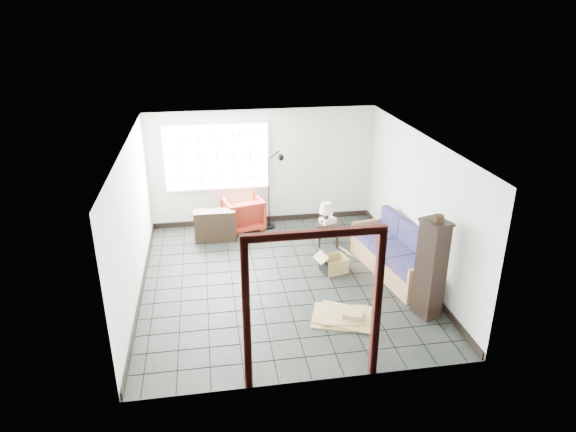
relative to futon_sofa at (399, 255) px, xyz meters
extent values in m
plane|color=black|center=(-2.22, 0.05, -0.34)|extent=(5.50, 5.50, 0.00)
cube|color=silver|center=(-2.22, 2.80, 0.96)|extent=(5.00, 0.02, 2.60)
cube|color=silver|center=(-2.22, -2.70, 0.96)|extent=(5.00, 0.02, 2.60)
cube|color=silver|center=(-4.72, 0.05, 0.96)|extent=(0.02, 5.50, 2.60)
cube|color=silver|center=(0.28, 0.05, 0.96)|extent=(0.02, 5.50, 2.60)
cube|color=white|center=(-2.22, 0.05, 2.26)|extent=(5.00, 5.50, 0.02)
cube|color=black|center=(-2.22, 2.78, -0.28)|extent=(4.95, 0.03, 0.12)
cube|color=black|center=(-4.70, 0.05, -0.28)|extent=(0.03, 5.45, 0.12)
cube|color=black|center=(0.26, 0.05, -0.28)|extent=(0.03, 5.45, 0.12)
cube|color=silver|center=(-3.22, 2.76, 1.26)|extent=(2.32, 0.06, 1.52)
cube|color=white|center=(-3.22, 2.72, 1.26)|extent=(2.20, 0.02, 1.40)
cube|color=#3D110D|center=(-3.07, -2.65, 0.71)|extent=(0.10, 0.08, 2.10)
cube|color=#3D110D|center=(-1.37, -2.65, 0.71)|extent=(0.10, 0.08, 2.10)
cube|color=#3D110D|center=(-2.22, -2.65, 1.81)|extent=(1.80, 0.08, 0.10)
cube|color=#8F6040|center=(-0.07, -0.01, -0.16)|extent=(1.15, 2.14, 0.36)
cube|color=#8F6040|center=(0.12, -1.04, -0.02)|extent=(0.81, 0.20, 0.65)
cube|color=#8F6040|center=(-0.25, 1.02, -0.02)|extent=(0.81, 0.20, 0.65)
cube|color=#8F6040|center=(0.29, 0.05, 0.21)|extent=(0.44, 2.01, 0.71)
cube|color=#1D1C47|center=(0.03, -0.67, 0.10)|extent=(0.83, 0.77, 0.16)
cube|color=#1D1C47|center=(0.32, -0.62, 0.34)|extent=(0.25, 0.66, 0.53)
cube|color=#1D1C47|center=(-0.09, -0.02, 0.10)|extent=(0.83, 0.77, 0.16)
cube|color=#1D1C47|center=(0.20, 0.04, 0.34)|extent=(0.25, 0.66, 0.53)
cube|color=#1D1C47|center=(-0.20, 0.64, 0.10)|extent=(0.83, 0.77, 0.16)
cube|color=#1D1C47|center=(0.09, 0.69, 0.34)|extent=(0.25, 0.66, 0.53)
imported|color=maroon|center=(-2.71, 2.45, 0.06)|extent=(0.95, 0.91, 0.82)
cube|color=black|center=(-1.02, 1.38, 0.13)|extent=(0.55, 0.55, 0.05)
cube|color=black|center=(-1.24, 1.25, -0.12)|extent=(0.06, 0.06, 0.45)
cube|color=black|center=(-0.89, 1.16, -0.12)|extent=(0.06, 0.06, 0.45)
cube|color=black|center=(-1.15, 1.60, -0.12)|extent=(0.06, 0.06, 0.45)
cube|color=black|center=(-0.80, 1.51, -0.12)|extent=(0.06, 0.06, 0.45)
cylinder|color=black|center=(-1.09, 1.35, 0.23)|extent=(0.12, 0.12, 0.16)
cylinder|color=black|center=(-1.09, 1.35, 0.37)|extent=(0.03, 0.03, 0.11)
cone|color=beige|center=(-1.09, 1.35, 0.49)|extent=(0.32, 0.32, 0.22)
cube|color=silver|center=(-1.05, 1.37, 0.21)|extent=(0.35, 0.31, 0.10)
cylinder|color=black|center=(-1.18, 1.32, 0.21)|extent=(0.04, 0.06, 0.06)
cylinder|color=black|center=(-2.13, 2.45, -0.33)|extent=(0.36, 0.36, 0.03)
cylinder|color=black|center=(-2.13, 2.45, 0.49)|extent=(0.03, 0.03, 1.62)
cylinder|color=black|center=(-1.99, 2.46, 1.34)|extent=(0.26, 0.14, 0.15)
sphere|color=black|center=(-1.86, 2.46, 1.27)|extent=(0.19, 0.19, 0.15)
cube|color=black|center=(-3.35, 1.96, -0.01)|extent=(0.87, 0.35, 0.67)
cube|color=black|center=(-3.35, 1.96, 0.00)|extent=(0.81, 0.30, 0.03)
cube|color=black|center=(-0.07, -1.43, 0.47)|extent=(0.42, 0.48, 1.63)
cube|color=black|center=(-0.07, -1.43, 1.29)|extent=(0.47, 0.53, 0.04)
cylinder|color=black|center=(-0.06, -1.49, 1.37)|extent=(0.20, 0.20, 0.11)
cube|color=olive|center=(-1.19, 0.20, -0.34)|extent=(0.51, 0.44, 0.02)
cube|color=black|center=(-1.41, 0.15, -0.20)|extent=(0.10, 0.34, 0.30)
cube|color=olive|center=(-0.98, 0.25, -0.20)|extent=(0.10, 0.34, 0.30)
cube|color=olive|center=(-1.15, 0.03, -0.20)|extent=(0.43, 0.12, 0.30)
cube|color=olive|center=(-1.24, 0.37, -0.20)|extent=(0.43, 0.12, 0.30)
cube|color=olive|center=(-1.47, 0.13, 0.00)|extent=(0.24, 0.38, 0.12)
cube|color=olive|center=(-0.92, 0.27, 0.00)|extent=(0.24, 0.38, 0.12)
cube|color=olive|center=(-1.39, -1.34, -0.33)|extent=(1.23, 1.03, 0.02)
cube|color=olive|center=(-1.39, -1.34, -0.31)|extent=(1.13, 1.04, 0.02)
cube|color=olive|center=(-1.39, -1.34, -0.29)|extent=(0.87, 0.68, 0.02)
cube|color=olive|center=(-1.28, -1.42, -0.23)|extent=(0.38, 0.36, 0.09)
camera|label=1|loc=(-3.43, -8.08, 4.36)|focal=32.00mm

